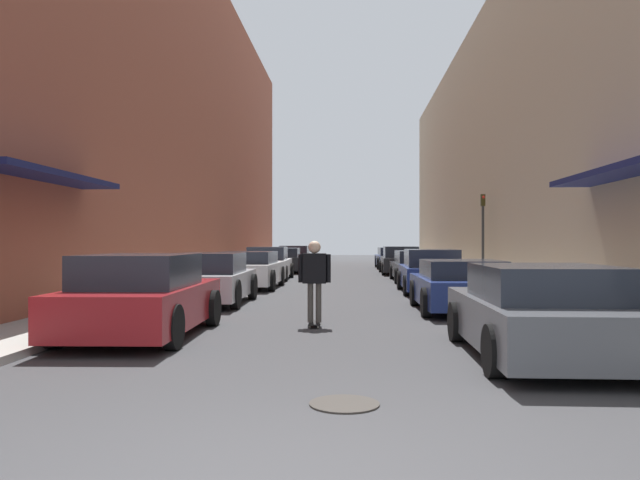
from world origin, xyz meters
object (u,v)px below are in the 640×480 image
object	(u,v)px
parked_car_left_2	(249,270)
manhole_cover	(344,404)
parked_car_left_0	(142,297)
parked_car_right_0	(542,313)
parked_car_left_5	(295,257)
skateboarder	(314,274)
parked_car_right_1	(461,286)
parked_car_left_4	(283,261)
parked_car_right_5	(392,258)
parked_car_right_2	(431,272)
parked_car_right_4	(400,261)
parked_car_left_3	(268,264)
parked_car_left_1	(212,279)
parked_car_right_3	(417,267)
traffic_light	(483,227)

from	to	relation	value
parked_car_left_2	manhole_cover	size ratio (longest dim) A/B	6.28
parked_car_left_0	parked_car_right_0	bearing A→B (deg)	-14.98
parked_car_left_5	skateboarder	xyz separation A→B (m)	(2.70, -25.71, 0.35)
parked_car_right_0	parked_car_right_1	size ratio (longest dim) A/B	1.09
parked_car_left_4	parked_car_left_5	distance (m)	5.49
parked_car_left_0	parked_car_right_5	xyz separation A→B (m)	(5.97, 26.73, -0.06)
parked_car_right_2	parked_car_right_4	distance (m)	11.39
parked_car_left_2	parked_car_left_3	size ratio (longest dim) A/B	1.03
parked_car_left_1	parked_car_right_0	distance (m)	9.46
parked_car_right_3	skateboarder	xyz separation A→B (m)	(-3.33, -13.42, 0.40)
parked_car_right_2	manhole_cover	xyz separation A→B (m)	(-2.56, -13.53, -0.64)
parked_car_left_1	skateboarder	size ratio (longest dim) A/B	2.55
parked_car_left_0	parked_car_right_3	xyz separation A→B (m)	(6.17, 14.84, -0.08)
parked_car_left_3	skateboarder	size ratio (longest dim) A/B	2.63
parked_car_right_3	manhole_cover	world-z (taller)	parked_car_right_3
parked_car_right_1	skateboarder	world-z (taller)	skateboarder
parked_car_right_0	manhole_cover	bearing A→B (deg)	-136.24
parked_car_left_1	parked_car_left_5	xyz separation A→B (m)	(0.19, 21.66, 0.01)
parked_car_left_3	parked_car_right_2	world-z (taller)	parked_car_left_3
parked_car_left_4	parked_car_right_0	xyz separation A→B (m)	(6.18, -23.30, 0.01)
parked_car_left_4	parked_car_right_0	bearing A→B (deg)	-75.14
parked_car_right_1	traffic_light	size ratio (longest dim) A/B	1.20
parked_car_right_1	parked_car_right_3	distance (m)	10.77
parked_car_left_1	parked_car_left_2	size ratio (longest dim) A/B	0.94
parked_car_left_3	parked_car_right_3	distance (m)	6.20
parked_car_left_0	parked_car_right_4	xyz separation A→B (m)	(5.97, 20.68, -0.02)
parked_car_left_1	parked_car_left_3	xyz separation A→B (m)	(0.09, 10.28, 0.02)
parked_car_left_3	parked_car_right_3	world-z (taller)	parked_car_left_3
parked_car_right_1	parked_car_right_0	bearing A→B (deg)	-88.81
parked_car_right_1	parked_car_right_4	size ratio (longest dim) A/B	0.82
parked_car_left_4	manhole_cover	distance (m)	26.12
parked_car_left_4	skateboarder	xyz separation A→B (m)	(2.85, -20.22, 0.38)
manhole_cover	parked_car_left_3	bearing A→B (deg)	99.76
parked_car_left_2	parked_car_right_3	xyz separation A→B (m)	(6.13, 4.01, -0.04)
parked_car_right_2	parked_car_left_2	bearing A→B (deg)	165.54
manhole_cover	parked_car_right_3	bearing A→B (deg)	81.97
parked_car_right_5	parked_car_left_4	bearing A→B (deg)	-139.55
parked_car_right_5	traffic_light	size ratio (longest dim) A/B	1.44
parked_car_right_1	parked_car_right_2	size ratio (longest dim) A/B	0.97
traffic_light	parked_car_left_2	bearing A→B (deg)	-161.04
parked_car_left_5	parked_car_right_4	xyz separation A→B (m)	(5.83, -6.45, -0.00)
parked_car_left_2	manhole_cover	xyz separation A→B (m)	(3.43, -15.08, -0.62)
parked_car_right_3	parked_car_left_3	bearing A→B (deg)	171.64
parked_car_right_4	parked_car_left_1	bearing A→B (deg)	-111.58
parked_car_left_0	parked_car_right_0	xyz separation A→B (m)	(6.18, -1.65, -0.05)
parked_car_left_2	parked_car_right_1	distance (m)	9.05
parked_car_left_5	parked_car_right_5	size ratio (longest dim) A/B	0.94
parked_car_left_0	parked_car_left_3	world-z (taller)	parked_car_left_0
parked_car_left_3	parked_car_right_2	distance (m)	8.81
parked_car_right_3	parked_car_right_5	distance (m)	11.89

